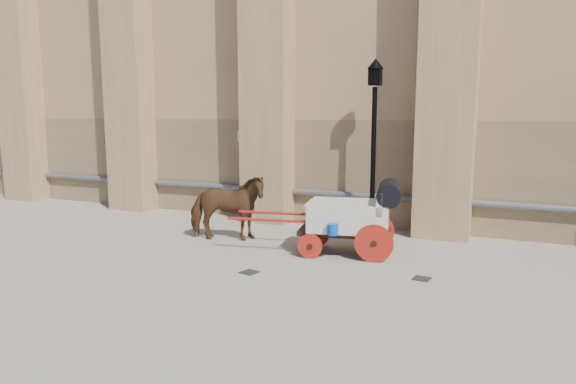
% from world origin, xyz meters
% --- Properties ---
extents(ground, '(90.00, 90.00, 0.00)m').
position_xyz_m(ground, '(0.00, 0.00, 0.00)').
color(ground, gray).
rests_on(ground, ground).
extents(horse, '(2.17, 1.48, 1.68)m').
position_xyz_m(horse, '(-0.92, 1.07, 0.84)').
color(horse, brown).
rests_on(horse, ground).
extents(carriage, '(4.02, 1.77, 1.70)m').
position_xyz_m(carriage, '(2.38, 1.11, 0.92)').
color(carriage, black).
rests_on(carriage, ground).
extents(street_lamp, '(0.43, 0.43, 4.57)m').
position_xyz_m(street_lamp, '(2.24, 3.24, 2.44)').
color(street_lamp, black).
rests_on(street_lamp, ground).
extents(drain_grate_near, '(0.39, 0.39, 0.01)m').
position_xyz_m(drain_grate_near, '(0.85, -1.08, 0.01)').
color(drain_grate_near, black).
rests_on(drain_grate_near, ground).
extents(drain_grate_far, '(0.36, 0.36, 0.01)m').
position_xyz_m(drain_grate_far, '(4.11, -0.10, 0.01)').
color(drain_grate_far, black).
rests_on(drain_grate_far, ground).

